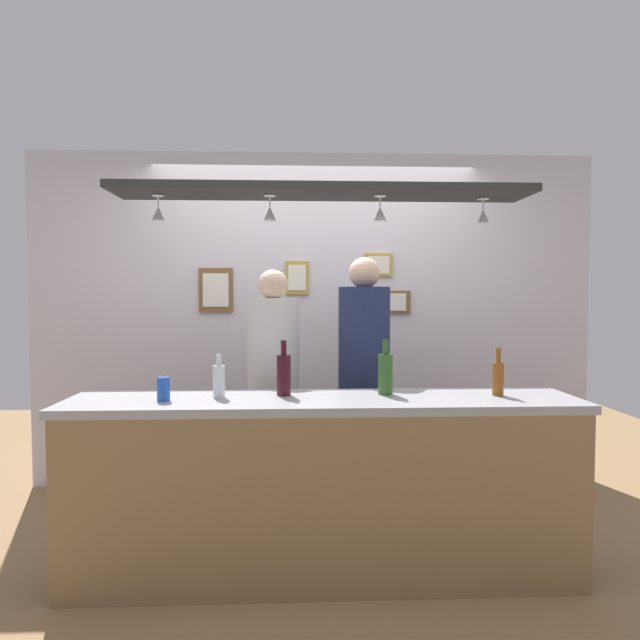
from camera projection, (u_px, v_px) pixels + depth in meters
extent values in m
plane|color=olive|center=(321.00, 544.00, 3.28)|extent=(8.00, 8.00, 0.00)
cube|color=silver|center=(314.00, 320.00, 4.32)|extent=(4.40, 0.06, 2.60)
cube|color=#99999E|center=(324.00, 402.00, 2.89)|extent=(2.70, 0.55, 0.04)
cube|color=olive|center=(326.00, 509.00, 2.65)|extent=(2.65, 0.04, 0.91)
cube|color=black|center=(323.00, 192.00, 2.89)|extent=(2.20, 0.36, 0.04)
cylinder|color=silver|center=(158.00, 196.00, 2.88)|extent=(0.06, 0.06, 0.00)
cylinder|color=silver|center=(158.00, 201.00, 2.88)|extent=(0.01, 0.01, 0.06)
cone|color=silver|center=(158.00, 213.00, 2.88)|extent=(0.07, 0.07, 0.08)
cylinder|color=silver|center=(270.00, 196.00, 2.88)|extent=(0.06, 0.06, 0.00)
cylinder|color=silver|center=(270.00, 201.00, 2.88)|extent=(0.01, 0.01, 0.06)
cone|color=silver|center=(270.00, 213.00, 2.88)|extent=(0.07, 0.07, 0.08)
cylinder|color=silver|center=(380.00, 196.00, 2.89)|extent=(0.06, 0.06, 0.00)
cylinder|color=silver|center=(380.00, 201.00, 2.89)|extent=(0.01, 0.01, 0.06)
cone|color=silver|center=(380.00, 214.00, 2.89)|extent=(0.07, 0.07, 0.08)
cylinder|color=silver|center=(483.00, 199.00, 2.97)|extent=(0.06, 0.06, 0.00)
cylinder|color=silver|center=(483.00, 204.00, 2.97)|extent=(0.01, 0.01, 0.06)
cone|color=silver|center=(483.00, 216.00, 2.97)|extent=(0.07, 0.07, 0.08)
cube|color=#2D334C|center=(274.00, 461.00, 3.61)|extent=(0.17, 0.18, 0.79)
cylinder|color=white|center=(273.00, 350.00, 3.58)|extent=(0.34, 0.34, 0.69)
sphere|color=beige|center=(273.00, 285.00, 3.56)|extent=(0.20, 0.20, 0.20)
cube|color=#2D334C|center=(364.00, 457.00, 3.64)|extent=(0.17, 0.18, 0.83)
cylinder|color=navy|center=(364.00, 342.00, 3.60)|extent=(0.34, 0.34, 0.72)
sphere|color=beige|center=(364.00, 273.00, 3.58)|extent=(0.21, 0.21, 0.21)
cylinder|color=#2D5623|center=(385.00, 374.00, 2.98)|extent=(0.08, 0.08, 0.22)
cylinder|color=#2D5623|center=(386.00, 347.00, 2.98)|extent=(0.03, 0.03, 0.08)
cylinder|color=brown|center=(498.00, 379.00, 2.95)|extent=(0.06, 0.06, 0.18)
cylinder|color=brown|center=(498.00, 355.00, 2.94)|extent=(0.03, 0.03, 0.08)
cylinder|color=#380F19|center=(284.00, 375.00, 2.95)|extent=(0.08, 0.08, 0.22)
cylinder|color=#380F19|center=(284.00, 348.00, 2.95)|extent=(0.03, 0.03, 0.08)
cylinder|color=silver|center=(219.00, 382.00, 2.89)|extent=(0.06, 0.06, 0.17)
cylinder|color=silver|center=(219.00, 360.00, 2.89)|extent=(0.03, 0.03, 0.06)
cylinder|color=#1E4CB2|center=(163.00, 389.00, 2.80)|extent=(0.07, 0.07, 0.12)
cube|color=#B29338|center=(297.00, 278.00, 4.25)|extent=(0.18, 0.02, 0.26)
cube|color=white|center=(297.00, 278.00, 4.24)|extent=(0.14, 0.01, 0.20)
cube|color=#B29338|center=(379.00, 265.00, 4.28)|extent=(0.22, 0.02, 0.18)
cube|color=white|center=(379.00, 265.00, 4.27)|extent=(0.17, 0.01, 0.14)
cube|color=brown|center=(391.00, 302.00, 4.30)|extent=(0.30, 0.02, 0.18)
cube|color=white|center=(392.00, 302.00, 4.28)|extent=(0.23, 0.01, 0.14)
cube|color=brown|center=(216.00, 290.00, 4.23)|extent=(0.26, 0.02, 0.34)
cube|color=white|center=(216.00, 290.00, 4.22)|extent=(0.20, 0.01, 0.26)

